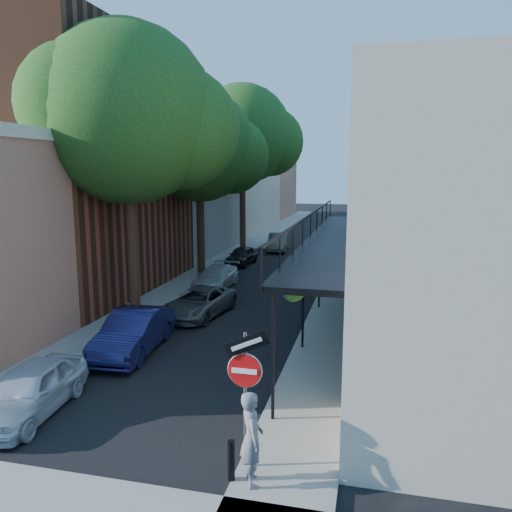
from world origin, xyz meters
The scene contains 19 objects.
ground centered at (0.00, 0.00, 0.00)m, with size 160.00×160.00×0.00m, color black.
road_surface centered at (0.00, 30.00, 0.01)m, with size 6.00×64.00×0.01m, color black.
sidewalk_left centered at (-4.00, 30.00, 0.06)m, with size 2.00×64.00×0.12m, color gray.
sidewalk_right centered at (4.00, 30.00, 0.06)m, with size 2.00×64.00×0.12m, color gray.
sidewalk_cross centered at (0.00, -1.00, 0.06)m, with size 12.00×2.00×0.12m, color gray.
buildings_left centered at (-9.30, 28.76, 4.94)m, with size 10.10×59.10×12.00m.
buildings_right centered at (8.99, 29.49, 4.42)m, with size 9.80×55.00×10.00m.
sign_post centered at (3.16, 0.97, 2.04)m, with size 0.89×0.17×2.99m.
bollard centered at (3.00, 0.50, 0.52)m, with size 0.14×0.14×0.80m, color black.
oak_near centered at (-3.37, 10.26, 7.88)m, with size 7.48×6.80×11.42m.
oak_mid centered at (-3.42, 18.23, 7.06)m, with size 6.60×6.00×10.20m.
oak_far centered at (-3.35, 27.27, 8.26)m, with size 7.70×7.00×11.90m.
parked_car_a centered at (-2.60, 2.08, 0.63)m, with size 1.49×3.71×1.26m, color silver.
parked_car_b centered at (-2.08, 6.50, 0.70)m, with size 1.48×4.24×1.40m, color #161645.
parked_car_c centered at (-1.40, 10.98, 0.57)m, with size 1.89×4.11×1.14m, color #505357.
parked_car_d centered at (-2.22, 15.76, 0.57)m, with size 1.59×3.91×1.13m, color #BABBBE.
parked_car_e centered at (-2.60, 22.20, 0.57)m, with size 1.36×3.37×1.15m, color black.
parked_car_f centered at (-1.40, 28.22, 0.64)m, with size 1.35×3.88×1.28m, color #6B655A.
pedestrian centered at (3.40, 0.50, 1.03)m, with size 0.67×0.44×1.83m, color slate.
Camera 1 is at (5.46, -7.81, 5.97)m, focal length 35.00 mm.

